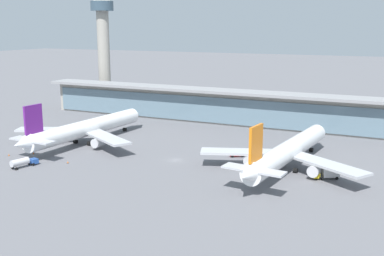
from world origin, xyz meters
The scene contains 11 objects.
ground_plane centered at (0.00, 0.00, 0.00)m, with size 1200.00×1200.00×0.00m, color slate.
airliner_left_stand centered at (-40.21, 5.49, 5.64)m, with size 51.63×67.24×17.90m.
airliner_centre_stand centered at (35.02, 5.22, 5.64)m, with size 51.45×67.24×17.90m.
service_truck_near_nose_blue centered at (-38.60, -27.00, 1.71)m, with size 4.29×8.89×2.95m.
service_truck_under_wing_yellow centered at (47.65, 1.53, 1.69)m, with size 7.50×5.54×3.10m.
service_truck_mid_apron_red centered at (16.67, 12.49, 0.81)m, with size 6.53×4.65×2.70m.
terminal_building centered at (0.00, 62.11, 7.87)m, with size 197.57×12.80×15.20m.
control_tower centered at (-84.21, 79.94, 34.30)m, with size 12.00×12.00×62.69m.
safety_cone_alpha centered at (-29.24, -17.58, 0.32)m, with size 0.62×0.62×0.70m.
safety_cone_bravo centered at (-52.76, -19.12, 0.32)m, with size 0.62×0.62×0.70m.
safety_cone_charlie centered at (-46.98, -13.87, 0.32)m, with size 0.62×0.62×0.70m.
Camera 1 is at (67.57, -130.34, 42.24)m, focal length 44.17 mm.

